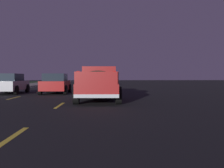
# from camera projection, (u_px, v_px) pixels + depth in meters

# --- Properties ---
(ground) EXTENTS (144.00, 144.00, 0.00)m
(ground) POSITION_uv_depth(u_px,v_px,m) (67.00, 89.00, 27.86)
(ground) COLOR black
(lane_markings) EXTENTS (108.00, 7.04, 0.01)m
(lane_markings) POSITION_uv_depth(u_px,v_px,m) (44.00, 88.00, 30.81)
(lane_markings) COLOR yellow
(lane_markings) RESTS_ON ground
(pickup_truck) EXTENTS (5.47, 2.38, 1.87)m
(pickup_truck) POSITION_uv_depth(u_px,v_px,m) (99.00, 83.00, 14.39)
(pickup_truck) COLOR maroon
(pickup_truck) RESTS_ON ground
(sedan_red) EXTENTS (4.44, 2.08, 1.54)m
(sedan_red) POSITION_uv_depth(u_px,v_px,m) (56.00, 83.00, 20.56)
(sedan_red) COLOR maroon
(sedan_red) RESTS_ON ground
(sedan_black) EXTENTS (4.43, 2.07, 1.54)m
(sedan_black) POSITION_uv_depth(u_px,v_px,m) (102.00, 80.00, 39.64)
(sedan_black) COLOR black
(sedan_black) RESTS_ON ground
(sedan_white) EXTENTS (4.43, 2.06, 1.54)m
(sedan_white) POSITION_uv_depth(u_px,v_px,m) (103.00, 83.00, 20.92)
(sedan_white) COLOR silver
(sedan_white) RESTS_ON ground
(sedan_silver) EXTENTS (4.42, 2.06, 1.54)m
(sedan_silver) POSITION_uv_depth(u_px,v_px,m) (10.00, 83.00, 20.38)
(sedan_silver) COLOR #B2B5BA
(sedan_silver) RESTS_ON ground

